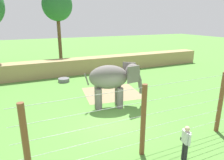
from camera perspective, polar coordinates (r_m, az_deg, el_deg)
ground_plane at (r=12.65m, az=0.26°, el=-11.68°), size 120.00×120.00×0.00m
dirt_patch at (r=17.39m, az=-0.07°, el=-3.59°), size 5.02×4.58×0.01m
embankment_wall at (r=23.53m, az=-12.48°, el=3.52°), size 36.00×1.80×1.70m
elephant at (r=14.22m, az=0.30°, el=0.33°), size 4.00×2.22×3.04m
enrichment_ball at (r=18.93m, az=-0.38°, el=-0.61°), size 0.82×0.82×0.82m
cable_fence at (r=9.34m, az=8.79°, el=-10.99°), size 10.67×0.23×3.37m
zookeeper at (r=9.72m, az=19.76°, el=-15.86°), size 0.28×0.59×1.67m
water_tub at (r=20.99m, az=-13.22°, el=0.02°), size 1.10×1.10×0.35m
tree_right_of_centre at (r=27.78m, az=-14.95°, el=19.26°), size 3.69×3.69×9.61m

